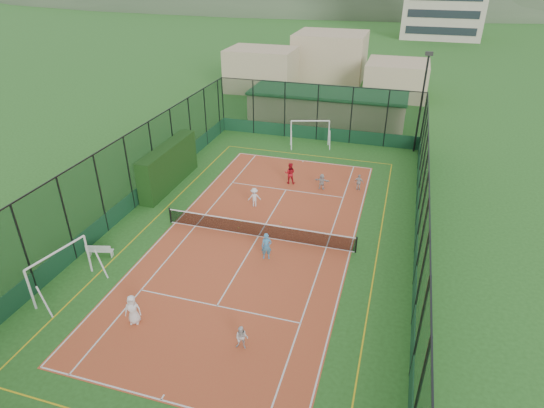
{
  "coord_description": "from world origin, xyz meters",
  "views": [
    {
      "loc": [
        7.3,
        -21.69,
        14.79
      ],
      "look_at": [
        0.25,
        2.01,
        1.2
      ],
      "focal_mm": 30.0,
      "sensor_mm": 36.0,
      "label": 1
    }
  ],
  "objects_px": {
    "clubhouse": "(327,107)",
    "coach": "(290,173)",
    "child_far_right": "(359,182)",
    "child_far_back": "(322,182)",
    "floodlight_ne": "(421,104)",
    "child_near_left": "(133,310)",
    "child_near_mid": "(267,246)",
    "white_bench": "(100,250)",
    "futsal_goal_far": "(310,133)",
    "futsal_goal_near": "(61,271)",
    "child_far_left": "(254,197)",
    "child_near_right": "(242,338)"
  },
  "relations": [
    {
      "from": "futsal_goal_near",
      "to": "coach",
      "type": "height_order",
      "value": "futsal_goal_near"
    },
    {
      "from": "clubhouse",
      "to": "child_far_right",
      "type": "distance_m",
      "value": 15.0
    },
    {
      "from": "clubhouse",
      "to": "coach",
      "type": "height_order",
      "value": "clubhouse"
    },
    {
      "from": "futsal_goal_far",
      "to": "child_far_left",
      "type": "bearing_deg",
      "value": -112.26
    },
    {
      "from": "clubhouse",
      "to": "child_near_left",
      "type": "relative_size",
      "value": 10.16
    },
    {
      "from": "white_bench",
      "to": "child_far_left",
      "type": "distance_m",
      "value": 10.17
    },
    {
      "from": "clubhouse",
      "to": "coach",
      "type": "xyz_separation_m",
      "value": [
        -0.03,
        -14.45,
        -0.76
      ]
    },
    {
      "from": "clubhouse",
      "to": "coach",
      "type": "distance_m",
      "value": 14.47
    },
    {
      "from": "futsal_goal_far",
      "to": "white_bench",
      "type": "bearing_deg",
      "value": -127.61
    },
    {
      "from": "child_near_mid",
      "to": "child_far_back",
      "type": "distance_m",
      "value": 9.34
    },
    {
      "from": "clubhouse",
      "to": "coach",
      "type": "relative_size",
      "value": 9.5
    },
    {
      "from": "futsal_goal_near",
      "to": "child_near_mid",
      "type": "bearing_deg",
      "value": -45.81
    },
    {
      "from": "futsal_goal_near",
      "to": "futsal_goal_far",
      "type": "distance_m",
      "value": 24.1
    },
    {
      "from": "white_bench",
      "to": "futsal_goal_near",
      "type": "relative_size",
      "value": 0.41
    },
    {
      "from": "futsal_goal_far",
      "to": "child_near_left",
      "type": "bearing_deg",
      "value": -113.82
    },
    {
      "from": "child_far_back",
      "to": "child_near_right",
      "type": "bearing_deg",
      "value": 89.3
    },
    {
      "from": "child_near_left",
      "to": "child_near_mid",
      "type": "height_order",
      "value": "child_near_mid"
    },
    {
      "from": "white_bench",
      "to": "futsal_goal_far",
      "type": "distance_m",
      "value": 21.3
    },
    {
      "from": "white_bench",
      "to": "futsal_goal_near",
      "type": "distance_m",
      "value": 3.06
    },
    {
      "from": "white_bench",
      "to": "child_near_right",
      "type": "xyz_separation_m",
      "value": [
        9.86,
        -4.14,
        0.19
      ]
    },
    {
      "from": "futsal_goal_far",
      "to": "coach",
      "type": "relative_size",
      "value": 2.14
    },
    {
      "from": "child_far_left",
      "to": "floodlight_ne",
      "type": "bearing_deg",
      "value": -150.21
    },
    {
      "from": "clubhouse",
      "to": "child_far_left",
      "type": "xyz_separation_m",
      "value": [
        -1.41,
        -18.51,
        -0.9
      ]
    },
    {
      "from": "child_near_mid",
      "to": "child_far_right",
      "type": "distance_m",
      "value": 10.56
    },
    {
      "from": "futsal_goal_far",
      "to": "child_near_left",
      "type": "distance_m",
      "value": 24.18
    },
    {
      "from": "child_near_right",
      "to": "coach",
      "type": "height_order",
      "value": "coach"
    },
    {
      "from": "white_bench",
      "to": "child_near_mid",
      "type": "xyz_separation_m",
      "value": [
        8.92,
        2.45,
        0.39
      ]
    },
    {
      "from": "child_near_left",
      "to": "child_near_right",
      "type": "bearing_deg",
      "value": -19.52
    },
    {
      "from": "child_near_right",
      "to": "child_near_left",
      "type": "bearing_deg",
      "value": 172.62
    },
    {
      "from": "child_near_left",
      "to": "child_near_right",
      "type": "xyz_separation_m",
      "value": [
        5.24,
        -0.06,
        -0.17
      ]
    },
    {
      "from": "child_far_right",
      "to": "child_far_back",
      "type": "relative_size",
      "value": 1.02
    },
    {
      "from": "futsal_goal_near",
      "to": "child_far_right",
      "type": "bearing_deg",
      "value": -26.98
    },
    {
      "from": "floodlight_ne",
      "to": "child_near_left",
      "type": "xyz_separation_m",
      "value": [
        -11.78,
        -25.09,
        -3.37
      ]
    },
    {
      "from": "futsal_goal_far",
      "to": "coach",
      "type": "bearing_deg",
      "value": -105.02
    },
    {
      "from": "child_near_mid",
      "to": "child_far_right",
      "type": "xyz_separation_m",
      "value": [
        3.84,
        9.84,
        -0.19
      ]
    },
    {
      "from": "white_bench",
      "to": "coach",
      "type": "xyz_separation_m",
      "value": [
        7.77,
        11.96,
        0.41
      ]
    },
    {
      "from": "futsal_goal_near",
      "to": "child_far_left",
      "type": "height_order",
      "value": "futsal_goal_near"
    },
    {
      "from": "futsal_goal_far",
      "to": "coach",
      "type": "distance_m",
      "value": 7.97
    },
    {
      "from": "futsal_goal_near",
      "to": "child_near_mid",
      "type": "height_order",
      "value": "futsal_goal_near"
    },
    {
      "from": "clubhouse",
      "to": "child_far_left",
      "type": "height_order",
      "value": "clubhouse"
    },
    {
      "from": "child_far_back",
      "to": "coach",
      "type": "distance_m",
      "value": 2.44
    },
    {
      "from": "white_bench",
      "to": "child_far_right",
      "type": "relative_size",
      "value": 1.2
    },
    {
      "from": "floodlight_ne",
      "to": "child_near_mid",
      "type": "xyz_separation_m",
      "value": [
        -7.48,
        -18.56,
        -3.34
      ]
    },
    {
      "from": "floodlight_ne",
      "to": "white_bench",
      "type": "height_order",
      "value": "floodlight_ne"
    },
    {
      "from": "clubhouse",
      "to": "white_bench",
      "type": "distance_m",
      "value": 27.56
    },
    {
      "from": "clubhouse",
      "to": "child_near_right",
      "type": "distance_m",
      "value": 30.63
    },
    {
      "from": "white_bench",
      "to": "child_near_mid",
      "type": "relative_size",
      "value": 0.91
    },
    {
      "from": "child_far_right",
      "to": "child_far_back",
      "type": "xyz_separation_m",
      "value": [
        -2.57,
        -0.59,
        -0.01
      ]
    },
    {
      "from": "futsal_goal_far",
      "to": "child_far_back",
      "type": "height_order",
      "value": "futsal_goal_far"
    },
    {
      "from": "clubhouse",
      "to": "child_near_left",
      "type": "xyz_separation_m",
      "value": [
        -3.18,
        -30.49,
        -0.82
      ]
    }
  ]
}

